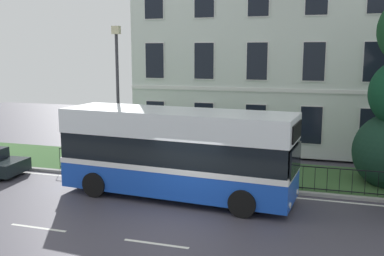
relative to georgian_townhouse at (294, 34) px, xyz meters
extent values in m
cube|color=#403D48|center=(-2.35, -14.91, -6.62)|extent=(60.00, 56.00, 0.06)
cube|color=silver|center=(-2.35, -11.26, -6.59)|extent=(54.00, 0.14, 0.01)
cube|color=silver|center=(-6.35, -16.71, -6.59)|extent=(2.00, 0.12, 0.01)
cube|color=silver|center=(-2.35, -16.71, -6.59)|extent=(2.00, 0.12, 0.01)
cube|color=#9E9E99|center=(-2.35, -10.79, -6.53)|extent=(57.00, 0.24, 0.12)
cube|color=#3D6634|center=(-2.35, -8.49, -6.53)|extent=(57.00, 4.37, 0.12)
cube|color=silver|center=(0.00, 0.01, -1.33)|extent=(16.82, 10.19, 10.30)
cube|color=white|center=(0.00, -5.12, -3.02)|extent=(16.82, 0.06, 0.20)
cube|color=#2D333D|center=(0.00, -5.13, -5.37)|extent=(1.10, 0.06, 2.20)
cube|color=white|center=(-7.01, -5.13, -4.73)|extent=(1.14, 0.04, 1.97)
cube|color=black|center=(-7.01, -5.15, -4.73)|extent=(1.04, 0.03, 1.87)
cube|color=white|center=(-4.21, -5.13, -4.73)|extent=(1.14, 0.04, 1.97)
cube|color=black|center=(-4.21, -5.15, -4.73)|extent=(1.04, 0.03, 1.87)
cube|color=white|center=(-1.40, -5.13, -4.73)|extent=(1.14, 0.04, 1.97)
cube|color=black|center=(-1.40, -5.15, -4.73)|extent=(1.04, 0.03, 1.87)
cube|color=white|center=(1.40, -5.13, -4.73)|extent=(1.14, 0.04, 1.97)
cube|color=black|center=(1.40, -5.15, -4.73)|extent=(1.04, 0.03, 1.87)
cube|color=white|center=(4.21, -5.13, -4.73)|extent=(1.14, 0.04, 1.97)
cube|color=black|center=(4.21, -5.15, -4.73)|extent=(1.04, 0.03, 1.87)
cube|color=white|center=(-7.01, -5.13, -1.56)|extent=(1.14, 0.04, 1.97)
cube|color=black|center=(-7.01, -5.15, -1.56)|extent=(1.04, 0.03, 1.87)
cube|color=white|center=(-4.21, -5.13, -1.56)|extent=(1.14, 0.04, 1.97)
cube|color=black|center=(-4.21, -5.15, -1.56)|extent=(1.04, 0.03, 1.87)
cube|color=white|center=(-1.40, -5.13, -1.56)|extent=(1.14, 0.04, 1.97)
cube|color=black|center=(-1.40, -5.15, -1.56)|extent=(1.04, 0.03, 1.87)
cube|color=white|center=(1.40, -5.13, -1.56)|extent=(1.14, 0.04, 1.97)
cube|color=black|center=(1.40, -5.15, -1.56)|extent=(1.04, 0.03, 1.87)
cube|color=white|center=(4.21, -5.13, -1.56)|extent=(1.14, 0.04, 1.97)
cube|color=black|center=(4.21, -5.15, -1.56)|extent=(1.04, 0.03, 1.87)
cube|color=white|center=(-7.01, -5.13, 1.61)|extent=(1.14, 0.04, 1.97)
cube|color=black|center=(-7.01, -5.15, 1.61)|extent=(1.04, 0.03, 1.87)
cube|color=black|center=(0.00, -10.51, -5.52)|extent=(19.33, 0.04, 0.04)
cube|color=black|center=(0.00, -10.51, -6.39)|extent=(19.33, 0.04, 0.04)
cylinder|color=black|center=(-9.66, -10.51, -6.00)|extent=(0.02, 0.02, 0.95)
cylinder|color=black|center=(-9.20, -10.51, -6.00)|extent=(0.02, 0.02, 0.95)
cylinder|color=black|center=(-8.74, -10.51, -6.00)|extent=(0.02, 0.02, 0.95)
cylinder|color=black|center=(-8.28, -10.51, -6.00)|extent=(0.02, 0.02, 0.95)
cylinder|color=black|center=(-7.82, -10.51, -6.00)|extent=(0.02, 0.02, 0.95)
cylinder|color=black|center=(-7.36, -10.51, -6.00)|extent=(0.02, 0.02, 0.95)
cylinder|color=black|center=(-6.90, -10.51, -6.00)|extent=(0.02, 0.02, 0.95)
cylinder|color=black|center=(-6.44, -10.51, -6.00)|extent=(0.02, 0.02, 0.95)
cylinder|color=black|center=(-5.98, -10.51, -6.00)|extent=(0.02, 0.02, 0.95)
cylinder|color=black|center=(-5.52, -10.51, -6.00)|extent=(0.02, 0.02, 0.95)
cylinder|color=black|center=(-5.06, -10.51, -6.00)|extent=(0.02, 0.02, 0.95)
cylinder|color=black|center=(-4.60, -10.51, -6.00)|extent=(0.02, 0.02, 0.95)
cylinder|color=black|center=(-4.14, -10.51, -6.00)|extent=(0.02, 0.02, 0.95)
cylinder|color=black|center=(-3.68, -10.51, -6.00)|extent=(0.02, 0.02, 0.95)
cylinder|color=black|center=(-3.22, -10.51, -6.00)|extent=(0.02, 0.02, 0.95)
cylinder|color=black|center=(-2.76, -10.51, -6.00)|extent=(0.02, 0.02, 0.95)
cylinder|color=black|center=(-2.30, -10.51, -6.00)|extent=(0.02, 0.02, 0.95)
cylinder|color=black|center=(-1.84, -10.51, -6.00)|extent=(0.02, 0.02, 0.95)
cylinder|color=black|center=(-1.38, -10.51, -6.00)|extent=(0.02, 0.02, 0.95)
cylinder|color=black|center=(-0.92, -10.51, -6.00)|extent=(0.02, 0.02, 0.95)
cylinder|color=black|center=(-0.46, -10.51, -6.00)|extent=(0.02, 0.02, 0.95)
cylinder|color=black|center=(0.00, -10.51, -6.00)|extent=(0.02, 0.02, 0.95)
cylinder|color=black|center=(0.46, -10.51, -6.00)|extent=(0.02, 0.02, 0.95)
cylinder|color=black|center=(0.92, -10.51, -6.00)|extent=(0.02, 0.02, 0.95)
cylinder|color=black|center=(1.38, -10.51, -6.00)|extent=(0.02, 0.02, 0.95)
cylinder|color=black|center=(1.84, -10.51, -6.00)|extent=(0.02, 0.02, 0.95)
cylinder|color=black|center=(2.30, -10.51, -6.00)|extent=(0.02, 0.02, 0.95)
cylinder|color=black|center=(2.76, -10.51, -6.00)|extent=(0.02, 0.02, 0.95)
cylinder|color=black|center=(3.22, -10.51, -6.00)|extent=(0.02, 0.02, 0.95)
cylinder|color=black|center=(3.68, -10.51, -6.00)|extent=(0.02, 0.02, 0.95)
cylinder|color=black|center=(4.14, -10.51, -6.00)|extent=(0.02, 0.02, 0.95)
cube|color=blue|center=(-3.19, -12.48, -5.78)|extent=(9.00, 3.10, 1.11)
cube|color=white|center=(-3.19, -12.48, -5.27)|extent=(9.03, 3.12, 0.20)
cube|color=black|center=(-3.19, -12.48, -4.70)|extent=(8.92, 3.05, 1.05)
cube|color=white|center=(-3.19, -12.48, -3.72)|extent=(9.00, 3.10, 0.92)
cube|color=black|center=(1.23, -12.82, -4.75)|extent=(0.22, 2.03, 0.96)
cube|color=black|center=(1.23, -12.82, -3.76)|extent=(0.20, 1.74, 0.59)
cylinder|color=silver|center=(1.29, -12.05, -6.11)|extent=(0.06, 0.20, 0.20)
cylinder|color=silver|center=(1.17, -13.60, -6.11)|extent=(0.06, 0.20, 0.20)
cylinder|color=black|center=(-0.19, -11.55, -6.11)|extent=(0.98, 0.37, 0.96)
cylinder|color=black|center=(-0.38, -13.86, -6.11)|extent=(0.98, 0.37, 0.96)
cylinder|color=black|center=(-6.01, -11.09, -6.11)|extent=(0.98, 0.37, 0.96)
cylinder|color=black|center=(-6.19, -13.41, -6.11)|extent=(0.98, 0.37, 0.96)
cylinder|color=black|center=(-11.49, -11.20, -6.29)|extent=(0.61, 0.22, 0.60)
cylinder|color=#333338|center=(-7.05, -9.57, -3.39)|extent=(0.14, 0.14, 6.16)
cube|color=beige|center=(-7.05, -9.57, -0.13)|extent=(0.36, 0.24, 0.36)
camera|label=1|loc=(2.27, -28.01, -1.13)|focal=41.72mm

